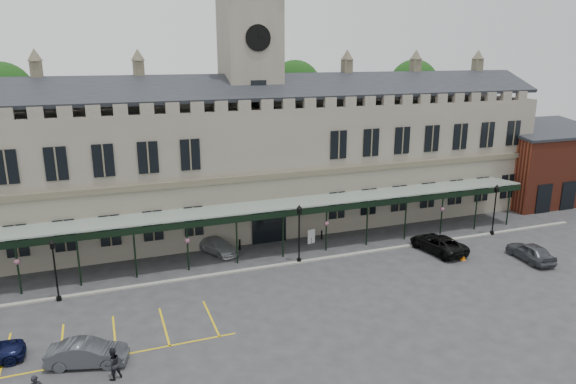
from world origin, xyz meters
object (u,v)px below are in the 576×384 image
object	(u,v)px
lamp_post_right	(495,205)
station_building	(252,162)
car_van	(438,244)
car_right_a	(531,252)
lamp_post_mid	(299,229)
person_b	(113,364)
sign_board	(311,237)
lamp_post_left	(55,264)
traffic_cone	(463,256)
clock_tower	(251,93)
car_left_b	(87,353)
car_taxi	(218,246)

from	to	relation	value
lamp_post_right	station_building	bearing A→B (deg)	152.84
car_van	car_right_a	bearing A→B (deg)	136.44
lamp_post_mid	person_b	world-z (taller)	lamp_post_mid
sign_board	car_right_a	size ratio (longest dim) A/B	0.29
lamp_post_left	traffic_cone	xyz separation A→B (m)	(31.27, -3.93, -2.35)
station_building	car_van	bearing A→B (deg)	-43.60
clock_tower	lamp_post_left	size ratio (longest dim) A/B	5.41
person_b	lamp_post_left	bearing A→B (deg)	-97.23
station_building	lamp_post_left	world-z (taller)	station_building
lamp_post_right	sign_board	xyz separation A→B (m)	(-17.06, 3.90, -2.29)
lamp_post_right	person_b	bearing A→B (deg)	-162.53
lamp_post_mid	sign_board	distance (m)	5.11
traffic_cone	lamp_post_right	bearing A→B (deg)	31.67
lamp_post_left	clock_tower	bearing A→B (deg)	31.85
lamp_post_mid	car_left_b	xyz separation A→B (m)	(-16.31, -9.29, -2.24)
lamp_post_left	lamp_post_mid	xyz separation A→B (m)	(18.24, 0.40, 0.23)
clock_tower	lamp_post_mid	bearing A→B (deg)	-85.55
car_taxi	car_van	size ratio (longest dim) A/B	0.81
clock_tower	traffic_cone	xyz separation A→B (m)	(13.84, -14.76, -12.75)
station_building	lamp_post_left	xyz separation A→B (m)	(-17.43, -10.74, -3.75)
car_taxi	car_van	bearing A→B (deg)	-45.55
clock_tower	car_left_b	xyz separation A→B (m)	(-15.50, -19.72, -12.40)
clock_tower	traffic_cone	bearing A→B (deg)	-46.84
car_van	car_right_a	xyz separation A→B (m)	(6.00, -4.34, 0.01)
car_taxi	person_b	world-z (taller)	person_b
station_building	person_b	distance (m)	26.35
car_right_a	sign_board	bearing A→B (deg)	-28.15
lamp_post_mid	car_taxi	size ratio (longest dim) A/B	1.13
clock_tower	car_van	xyz separation A→B (m)	(13.00, -12.46, -12.36)
lamp_post_mid	car_taxi	world-z (taller)	lamp_post_mid
station_building	car_right_a	size ratio (longest dim) A/B	13.34
station_building	lamp_post_mid	bearing A→B (deg)	-85.52
station_building	car_left_b	bearing A→B (deg)	-128.30
traffic_cone	person_b	size ratio (longest dim) A/B	0.41
lamp_post_mid	sign_board	size ratio (longest dim) A/B	3.80
lamp_post_left	station_building	bearing A→B (deg)	31.65
lamp_post_right	lamp_post_mid	bearing A→B (deg)	179.41
station_building	sign_board	xyz separation A→B (m)	(3.48, -6.64, -5.83)
car_left_b	car_taxi	bearing A→B (deg)	-22.29
clock_tower	car_taxi	bearing A→B (deg)	-129.83
lamp_post_right	sign_board	bearing A→B (deg)	167.13
lamp_post_mid	car_van	size ratio (longest dim) A/B	0.92
station_building	clock_tower	bearing A→B (deg)	90.00
car_left_b	car_right_a	xyz separation A→B (m)	(34.50, 2.92, 0.06)
clock_tower	lamp_post_mid	xyz separation A→B (m)	(0.81, -10.42, -10.16)
sign_board	car_right_a	distance (m)	18.50
lamp_post_left	lamp_post_right	bearing A→B (deg)	0.30
clock_tower	lamp_post_left	distance (m)	23.00
traffic_cone	car_left_b	world-z (taller)	car_left_b
lamp_post_left	traffic_cone	size ratio (longest dim) A/B	6.21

